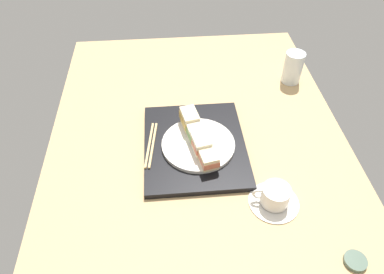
# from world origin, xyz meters

# --- Properties ---
(ground_plane) EXTENTS (1.40, 1.00, 0.03)m
(ground_plane) POSITION_xyz_m (0.00, 0.00, -0.01)
(ground_plane) COLOR tan
(serving_tray) EXTENTS (0.39, 0.33, 0.02)m
(serving_tray) POSITION_xyz_m (0.01, -0.01, 0.01)
(serving_tray) COLOR black
(serving_tray) RESTS_ON ground_plane
(sandwich_plate) EXTENTS (0.24, 0.24, 0.01)m
(sandwich_plate) POSITION_xyz_m (0.03, -0.01, 0.03)
(sandwich_plate) COLOR silver
(sandwich_plate) RESTS_ON serving_tray
(sandwich_nearmost) EXTENTS (0.09, 0.07, 0.06)m
(sandwich_nearmost) POSITION_xyz_m (-0.06, -0.03, 0.06)
(sandwich_nearmost) COLOR beige
(sandwich_nearmost) RESTS_ON sandwich_plate
(sandwich_inner_near) EXTENTS (0.09, 0.07, 0.05)m
(sandwich_inner_near) POSITION_xyz_m (-0.00, -0.01, 0.06)
(sandwich_inner_near) COLOR #EFE5C1
(sandwich_inner_near) RESTS_ON sandwich_plate
(sandwich_inner_far) EXTENTS (0.08, 0.07, 0.05)m
(sandwich_inner_far) POSITION_xyz_m (0.05, 0.00, 0.06)
(sandwich_inner_far) COLOR #EFE5C1
(sandwich_inner_far) RESTS_ON sandwich_plate
(sandwich_farmost) EXTENTS (0.09, 0.07, 0.04)m
(sandwich_farmost) POSITION_xyz_m (0.11, 0.02, 0.05)
(sandwich_farmost) COLOR beige
(sandwich_farmost) RESTS_ON sandwich_plate
(chopsticks_pair) EXTENTS (0.20, 0.04, 0.01)m
(chopsticks_pair) POSITION_xyz_m (0.01, -0.16, 0.02)
(chopsticks_pair) COLOR tan
(chopsticks_pair) RESTS_ON serving_tray
(coffee_cup) EXTENTS (0.14, 0.14, 0.06)m
(coffee_cup) POSITION_xyz_m (0.25, 0.19, 0.03)
(coffee_cup) COLOR silver
(coffee_cup) RESTS_ON ground_plane
(drinking_glass) EXTENTS (0.07, 0.07, 0.13)m
(drinking_glass) POSITION_xyz_m (-0.32, 0.40, 0.06)
(drinking_glass) COLOR silver
(drinking_glass) RESTS_ON ground_plane
(small_sauce_dish) EXTENTS (0.06, 0.06, 0.01)m
(small_sauce_dish) POSITION_xyz_m (0.44, 0.35, 0.01)
(small_sauce_dish) COLOR #4C6051
(small_sauce_dish) RESTS_ON ground_plane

